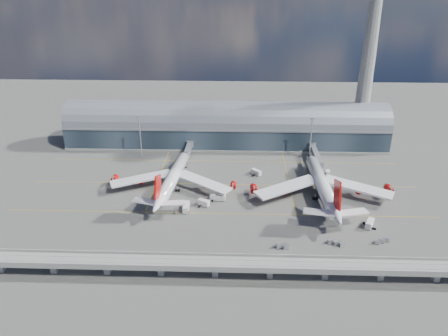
{
  "coord_description": "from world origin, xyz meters",
  "views": [
    {
      "loc": [
        7.76,
        -184.38,
        103.17
      ],
      "look_at": [
        0.99,
        10.0,
        14.0
      ],
      "focal_mm": 35.0,
      "sensor_mm": 36.0,
      "label": 1
    }
  ],
  "objects_px": {
    "service_truck_1": "(204,203)",
    "cargo_train_2": "(382,241)",
    "floodlight_mast_left": "(140,136)",
    "airliner_left": "(172,179)",
    "service_truck_5": "(256,172)",
    "cargo_train_0": "(282,246)",
    "cargo_train_1": "(336,243)",
    "floodlight_mast_right": "(311,138)",
    "airliner_right": "(322,186)",
    "service_truck_2": "(218,198)",
    "service_truck_3": "(370,224)",
    "service_truck_0": "(186,207)",
    "service_truck_4": "(328,173)",
    "control_tower": "(368,63)"
  },
  "relations": [
    {
      "from": "airliner_right",
      "to": "floodlight_mast_right",
      "type": "bearing_deg",
      "value": 87.5
    },
    {
      "from": "floodlight_mast_right",
      "to": "airliner_right",
      "type": "xyz_separation_m",
      "value": [
        -0.66,
        -47.42,
        -7.55
      ]
    },
    {
      "from": "airliner_left",
      "to": "service_truck_5",
      "type": "distance_m",
      "value": 47.68
    },
    {
      "from": "control_tower",
      "to": "service_truck_0",
      "type": "distance_m",
      "value": 144.69
    },
    {
      "from": "airliner_left",
      "to": "cargo_train_0",
      "type": "height_order",
      "value": "airliner_left"
    },
    {
      "from": "airliner_right",
      "to": "service_truck_4",
      "type": "bearing_deg",
      "value": 71.45
    },
    {
      "from": "control_tower",
      "to": "airliner_right",
      "type": "relative_size",
      "value": 1.4
    },
    {
      "from": "service_truck_4",
      "to": "airliner_left",
      "type": "bearing_deg",
      "value": -158.32
    },
    {
      "from": "service_truck_2",
      "to": "service_truck_3",
      "type": "bearing_deg",
      "value": -102.62
    },
    {
      "from": "airliner_right",
      "to": "service_truck_0",
      "type": "xyz_separation_m",
      "value": [
        -65.4,
        -15.27,
        -4.44
      ]
    },
    {
      "from": "airliner_left",
      "to": "cargo_train_0",
      "type": "distance_m",
      "value": 71.93
    },
    {
      "from": "service_truck_4",
      "to": "cargo_train_1",
      "type": "relative_size",
      "value": 0.66
    },
    {
      "from": "service_truck_0",
      "to": "cargo_train_0",
      "type": "xyz_separation_m",
      "value": [
        42.32,
        -28.91,
        -0.68
      ]
    },
    {
      "from": "service_truck_3",
      "to": "cargo_train_2",
      "type": "xyz_separation_m",
      "value": [
        2.04,
        -12.0,
        -0.8
      ]
    },
    {
      "from": "airliner_left",
      "to": "floodlight_mast_left",
      "type": "bearing_deg",
      "value": 125.47
    },
    {
      "from": "cargo_train_1",
      "to": "floodlight_mast_right",
      "type": "bearing_deg",
      "value": -25.17
    },
    {
      "from": "cargo_train_0",
      "to": "cargo_train_1",
      "type": "xyz_separation_m",
      "value": [
        22.06,
        3.15,
        -0.12
      ]
    },
    {
      "from": "control_tower",
      "to": "service_truck_0",
      "type": "xyz_separation_m",
      "value": [
        -101.06,
        -90.68,
        -50.0
      ]
    },
    {
      "from": "floodlight_mast_right",
      "to": "service_truck_1",
      "type": "xyz_separation_m",
      "value": [
        -58.22,
        -58.01,
        -12.06
      ]
    },
    {
      "from": "control_tower",
      "to": "floodlight_mast_right",
      "type": "xyz_separation_m",
      "value": [
        -35.0,
        -28.0,
        -38.0
      ]
    },
    {
      "from": "floodlight_mast_left",
      "to": "airliner_left",
      "type": "height_order",
      "value": "floodlight_mast_left"
    },
    {
      "from": "cargo_train_0",
      "to": "airliner_right",
      "type": "bearing_deg",
      "value": -39.38
    },
    {
      "from": "service_truck_0",
      "to": "cargo_train_2",
      "type": "height_order",
      "value": "service_truck_0"
    },
    {
      "from": "service_truck_5",
      "to": "cargo_train_2",
      "type": "distance_m",
      "value": 80.73
    },
    {
      "from": "service_truck_3",
      "to": "cargo_train_1",
      "type": "relative_size",
      "value": 0.98
    },
    {
      "from": "airliner_left",
      "to": "cargo_train_2",
      "type": "distance_m",
      "value": 103.47
    },
    {
      "from": "cargo_train_2",
      "to": "cargo_train_1",
      "type": "bearing_deg",
      "value": 116.69
    },
    {
      "from": "service_truck_0",
      "to": "service_truck_5",
      "type": "xyz_separation_m",
      "value": [
        33.96,
        39.88,
        -0.15
      ]
    },
    {
      "from": "floodlight_mast_left",
      "to": "service_truck_5",
      "type": "xyz_separation_m",
      "value": [
        67.9,
        -22.81,
        -12.14
      ]
    },
    {
      "from": "control_tower",
      "to": "service_truck_4",
      "type": "bearing_deg",
      "value": -119.23
    },
    {
      "from": "control_tower",
      "to": "floodlight_mast_right",
      "type": "height_order",
      "value": "control_tower"
    },
    {
      "from": "service_truck_1",
      "to": "cargo_train_2",
      "type": "xyz_separation_m",
      "value": [
        76.02,
        -28.25,
        -0.73
      ]
    },
    {
      "from": "floodlight_mast_right",
      "to": "service_truck_2",
      "type": "distance_m",
      "value": 74.71
    },
    {
      "from": "airliner_left",
      "to": "airliner_right",
      "type": "distance_m",
      "value": 75.09
    },
    {
      "from": "airliner_left",
      "to": "service_truck_1",
      "type": "height_order",
      "value": "airliner_left"
    },
    {
      "from": "service_truck_0",
      "to": "cargo_train_0",
      "type": "relative_size",
      "value": 1.36
    },
    {
      "from": "control_tower",
      "to": "service_truck_3",
      "type": "xyz_separation_m",
      "value": [
        -19.23,
        -102.27,
        -50.0
      ]
    },
    {
      "from": "service_truck_3",
      "to": "service_truck_5",
      "type": "xyz_separation_m",
      "value": [
        -47.87,
        51.46,
        -0.15
      ]
    },
    {
      "from": "cargo_train_2",
      "to": "cargo_train_0",
      "type": "bearing_deg",
      "value": 117.63
    },
    {
      "from": "service_truck_0",
      "to": "cargo_train_0",
      "type": "height_order",
      "value": "service_truck_0"
    },
    {
      "from": "control_tower",
      "to": "cargo_train_2",
      "type": "height_order",
      "value": "control_tower"
    },
    {
      "from": "floodlight_mast_left",
      "to": "airliner_left",
      "type": "bearing_deg",
      "value": -59.76
    },
    {
      "from": "control_tower",
      "to": "floodlight_mast_left",
      "type": "bearing_deg",
      "value": -168.28
    },
    {
      "from": "airliner_right",
      "to": "service_truck_5",
      "type": "height_order",
      "value": "airliner_right"
    },
    {
      "from": "service_truck_1",
      "to": "service_truck_5",
      "type": "height_order",
      "value": "service_truck_1"
    },
    {
      "from": "control_tower",
      "to": "cargo_train_0",
      "type": "height_order",
      "value": "control_tower"
    },
    {
      "from": "service_truck_4",
      "to": "airliner_right",
      "type": "bearing_deg",
      "value": -98.79
    },
    {
      "from": "airliner_left",
      "to": "service_truck_1",
      "type": "relative_size",
      "value": 11.63
    },
    {
      "from": "airliner_left",
      "to": "cargo_train_2",
      "type": "xyz_separation_m",
      "value": [
        93.35,
        -44.32,
        -5.15
      ]
    },
    {
      "from": "service_truck_0",
      "to": "cargo_train_1",
      "type": "distance_m",
      "value": 69.34
    }
  ]
}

